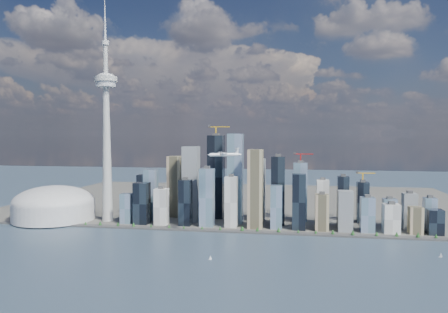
% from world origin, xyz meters
% --- Properties ---
extents(ground, '(4000.00, 4000.00, 0.00)m').
position_xyz_m(ground, '(0.00, 0.00, 0.00)').
color(ground, '#314456').
rests_on(ground, ground).
extents(seawall, '(1100.00, 22.00, 4.00)m').
position_xyz_m(seawall, '(0.00, 250.00, 2.00)').
color(seawall, '#383838').
rests_on(seawall, ground).
extents(land, '(1400.00, 900.00, 3.00)m').
position_xyz_m(land, '(0.00, 700.00, 1.50)').
color(land, '#4C4C47').
rests_on(land, ground).
extents(shoreline_trees, '(960.53, 7.20, 8.80)m').
position_xyz_m(shoreline_trees, '(0.00, 250.00, 8.78)').
color(shoreline_trees, '#3F2D1E').
rests_on(shoreline_trees, seawall).
extents(skyscraper_cluster, '(736.00, 142.00, 239.23)m').
position_xyz_m(skyscraper_cluster, '(59.62, 336.82, 73.83)').
color(skyscraper_cluster, black).
rests_on(skyscraper_cluster, land).
extents(needle_tower, '(56.00, 56.00, 550.50)m').
position_xyz_m(needle_tower, '(-300.00, 310.00, 235.84)').
color(needle_tower, '#AFAFA9').
rests_on(needle_tower, land).
extents(dome_stadium, '(200.00, 200.00, 86.00)m').
position_xyz_m(dome_stadium, '(-440.00, 300.00, 39.44)').
color(dome_stadium, '#BABABA').
rests_on(dome_stadium, land).
extents(airplane, '(69.27, 62.10, 17.61)m').
position_xyz_m(airplane, '(17.73, 187.35, 178.08)').
color(airplane, white).
rests_on(airplane, ground).
extents(sailboat_west, '(5.84, 3.41, 8.27)m').
position_xyz_m(sailboat_west, '(19.26, 32.05, 2.65)').
color(sailboat_west, white).
rests_on(sailboat_west, ground).
extents(sailboat_east, '(6.83, 3.30, 9.49)m').
position_xyz_m(sailboat_east, '(422.22, 115.86, 3.04)').
color(sailboat_east, white).
rests_on(sailboat_east, ground).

